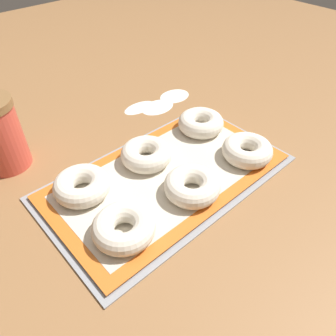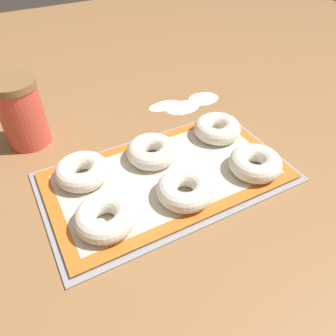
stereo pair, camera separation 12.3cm
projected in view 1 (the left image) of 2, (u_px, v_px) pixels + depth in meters
The scene contains 12 objects.
ground_plane at pixel (173, 174), 0.72m from camera, with size 2.80×2.80×0.00m, color olive.
baking_tray at pixel (168, 177), 0.71m from camera, with size 0.53×0.31×0.01m.
baking_mat at pixel (168, 176), 0.70m from camera, with size 0.50×0.28×0.00m.
bagel_front_left at pixel (124, 228), 0.57m from camera, with size 0.11×0.11×0.04m.
bagel_front_center at pixel (192, 186), 0.65m from camera, with size 0.11×0.11×0.04m.
bagel_front_right at pixel (247, 150), 0.73m from camera, with size 0.11×0.11×0.04m.
bagel_back_left at pixel (82, 186), 0.65m from camera, with size 0.11×0.11×0.04m.
bagel_back_center at pixel (146, 154), 0.72m from camera, with size 0.11×0.11×0.04m.
bagel_back_right at pixel (201, 123), 0.82m from camera, with size 0.11×0.11×0.04m.
flour_patch_near at pixel (175, 96), 0.98m from camera, with size 0.09×0.07×0.00m.
flour_patch_far at pixel (139, 107), 0.93m from camera, with size 0.10×0.05×0.00m.
flour_patch_side at pixel (157, 107), 0.93m from camera, with size 0.10×0.07×0.00m.
Camera 1 is at (-0.36, -0.38, 0.49)m, focal length 35.00 mm.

